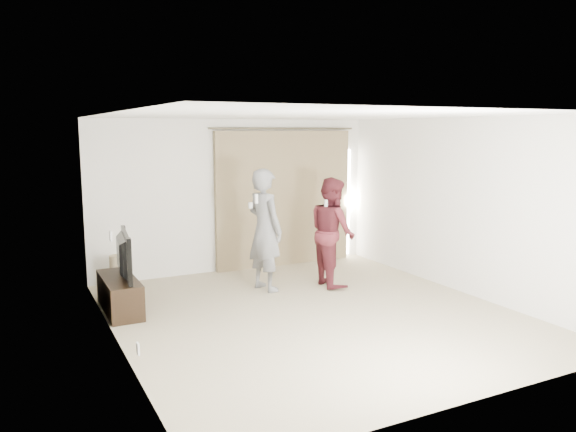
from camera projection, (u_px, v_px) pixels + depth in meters
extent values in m
plane|color=tan|center=(314.00, 314.00, 7.43)|extent=(5.50, 5.50, 0.00)
cube|color=white|center=(236.00, 195.00, 9.66)|extent=(5.00, 0.04, 2.60)
cube|color=white|center=(115.00, 233.00, 6.12)|extent=(0.04, 5.50, 2.60)
cube|color=white|center=(111.00, 236.00, 6.50)|extent=(0.02, 0.08, 0.12)
cube|color=white|center=(138.00, 349.00, 5.49)|extent=(0.02, 0.08, 0.12)
cube|color=white|center=(315.00, 115.00, 7.04)|extent=(5.00, 5.50, 0.01)
cube|color=#947F5B|center=(284.00, 199.00, 10.02)|extent=(2.60, 0.10, 2.40)
cylinder|color=brown|center=(284.00, 128.00, 9.83)|extent=(2.80, 0.03, 0.03)
cube|color=white|center=(347.00, 202.00, 10.68)|extent=(0.08, 0.04, 2.00)
cube|color=black|center=(120.00, 294.00, 7.53)|extent=(0.42, 1.20, 0.46)
imported|color=black|center=(118.00, 255.00, 7.45)|extent=(0.27, 1.09, 0.62)
cylinder|color=tan|center=(118.00, 287.00, 8.61)|extent=(0.39, 0.39, 0.07)
cylinder|color=tan|center=(117.00, 270.00, 8.57)|extent=(0.22, 0.22, 0.46)
imported|color=slate|center=(265.00, 230.00, 8.45)|extent=(0.60, 0.77, 1.85)
cube|color=white|center=(256.00, 199.00, 8.21)|extent=(0.04, 0.04, 0.14)
cube|color=white|center=(251.00, 205.00, 8.42)|extent=(0.05, 0.05, 0.09)
imported|color=#591D24|center=(332.00, 232.00, 8.73)|extent=(0.72, 0.89, 1.70)
cube|color=white|center=(326.00, 204.00, 8.50)|extent=(0.04, 0.04, 0.14)
cube|color=white|center=(319.00, 210.00, 8.71)|extent=(0.05, 0.05, 0.09)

